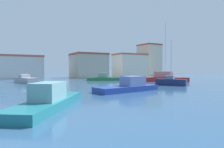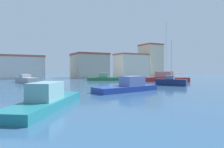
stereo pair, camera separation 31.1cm
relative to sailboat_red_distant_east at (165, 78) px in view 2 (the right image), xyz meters
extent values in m
plane|color=#2D5175|center=(-14.42, -3.84, -0.70)|extent=(160.00, 160.00, 0.00)
cube|color=#B22823|center=(0.10, -0.06, -0.29)|extent=(8.77, 6.93, 0.82)
cube|color=#C4716E|center=(-0.27, 0.17, 0.69)|extent=(3.82, 3.33, 1.16)
cylinder|color=silver|center=(0.10, -0.06, 5.54)|extent=(0.12, 0.12, 10.86)
cylinder|color=silver|center=(1.40, -0.87, 1.01)|extent=(2.58, 1.64, 0.08)
cube|color=#1E707A|center=(-25.31, -15.48, -0.42)|extent=(6.43, 8.00, 0.56)
cube|color=#6B9CA2|center=(-25.42, -15.63, 0.42)|extent=(2.69, 2.94, 1.13)
cube|color=#233D93|center=(-15.85, -10.30, -0.40)|extent=(8.06, 3.55, 0.60)
cube|color=#6E7DB1|center=(-14.93, -10.17, 0.44)|extent=(2.71, 2.20, 1.09)
cube|color=#28703D|center=(-9.24, 8.66, -0.37)|extent=(7.41, 4.94, 0.67)
cube|color=gray|center=(-9.46, 8.76, 0.44)|extent=(2.29, 2.01, 0.96)
cube|color=gray|center=(-24.60, 9.16, -0.23)|extent=(3.53, 7.19, 0.95)
cube|color=#ADB0B5|center=(-24.82, 10.04, 0.52)|extent=(1.98, 2.26, 0.55)
cube|color=#19234C|center=(-5.76, -7.22, -0.23)|extent=(3.53, 4.55, 0.95)
cube|color=slate|center=(-5.85, -7.08, 0.52)|extent=(1.53, 1.56, 0.56)
cylinder|color=silver|center=(-5.76, -7.22, 3.19)|extent=(0.12, 0.12, 5.89)
cylinder|color=silver|center=(-5.35, -7.91, 1.14)|extent=(0.88, 1.38, 0.08)
cube|color=beige|center=(-24.57, 26.64, 2.02)|extent=(11.10, 6.54, 5.45)
cube|color=#B25B42|center=(-24.57, 26.64, 4.99)|extent=(11.32, 6.68, 0.50)
cube|color=#B2A893|center=(-7.51, 21.67, 2.40)|extent=(8.62, 8.59, 6.21)
cube|color=#9E4733|center=(-7.51, 21.67, 5.76)|extent=(8.80, 8.76, 0.50)
cube|color=beige|center=(8.04, 24.04, 2.71)|extent=(10.03, 6.58, 6.82)
cube|color=#B25B42|center=(8.04, 24.04, 6.37)|extent=(10.24, 6.71, 0.50)
cube|color=beige|center=(18.15, 26.42, 4.68)|extent=(6.19, 7.12, 10.77)
cube|color=#9E4733|center=(18.15, 26.42, 10.31)|extent=(6.31, 7.26, 0.50)
camera|label=1|loc=(-27.84, -28.45, 1.90)|focal=30.95mm
camera|label=2|loc=(-27.57, -28.60, 1.90)|focal=30.95mm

